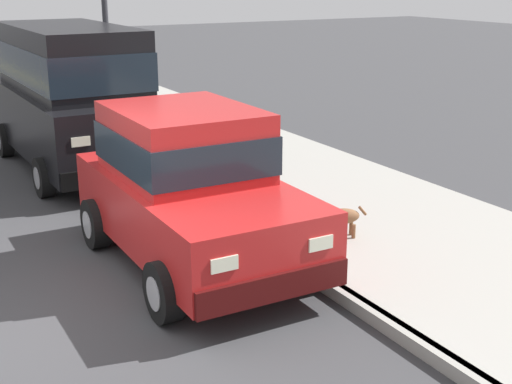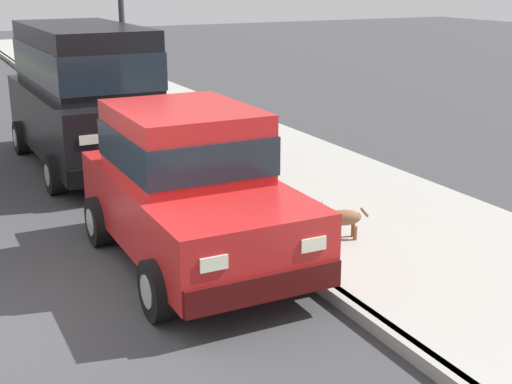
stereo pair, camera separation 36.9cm
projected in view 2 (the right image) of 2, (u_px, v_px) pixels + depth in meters
name	position (u px, v px, depth m)	size (l,w,h in m)	color
ground_plane	(11.00, 325.00, 6.98)	(80.00, 80.00, 0.00)	#38383A
curb	(290.00, 262.00, 8.33)	(0.16, 64.00, 0.14)	gray
sidewalk	(410.00, 238.00, 9.10)	(3.60, 64.00, 0.14)	#99968E
car_red_hatchback	(190.00, 185.00, 8.25)	(1.96, 3.80, 1.88)	red
car_black_van	(85.00, 90.00, 12.41)	(2.20, 4.93, 2.52)	black
dog_brown	(339.00, 217.00, 8.79)	(0.72, 0.36, 0.49)	brown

